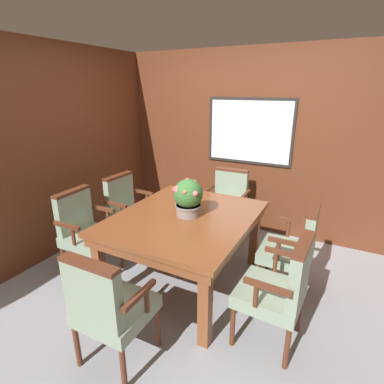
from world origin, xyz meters
TOP-DOWN VIEW (x-y plane):
  - ground_plane at (0.00, 0.00)m, footprint 14.00×14.00m
  - wall_back at (0.00, 1.78)m, footprint 7.20×0.08m
  - wall_left at (-1.74, 0.00)m, footprint 0.06×7.20m
  - dining_table at (-0.02, 0.18)m, footprint 1.28×1.53m
  - chair_right_far at (0.99, 0.51)m, footprint 0.49×0.54m
  - chair_right_near at (1.00, -0.19)m, footprint 0.51×0.55m
  - chair_left_far at (-1.03, 0.53)m, footprint 0.50×0.55m
  - chair_head_far at (-0.01, 1.34)m, footprint 0.54×0.49m
  - chair_left_near at (-1.07, -0.15)m, footprint 0.49×0.54m
  - chair_head_near at (-0.01, -0.94)m, footprint 0.54×0.49m
  - potted_plant at (0.00, 0.21)m, footprint 0.30×0.29m

SIDE VIEW (x-z plane):
  - ground_plane at x=0.00m, z-range 0.00..0.00m
  - chair_right_far at x=0.99m, z-range 0.05..0.98m
  - chair_right_near at x=1.00m, z-range 0.05..0.98m
  - chair_left_far at x=-1.03m, z-range 0.05..0.98m
  - chair_head_far at x=-0.01m, z-range 0.05..0.98m
  - chair_left_near at x=-1.07m, z-range 0.05..0.98m
  - chair_head_near at x=-0.01m, z-range 0.05..0.98m
  - dining_table at x=-0.02m, z-range 0.28..1.04m
  - potted_plant at x=0.00m, z-range 0.76..1.13m
  - wall_left at x=-1.74m, z-range 0.00..2.45m
  - wall_back at x=0.00m, z-range 0.00..2.45m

